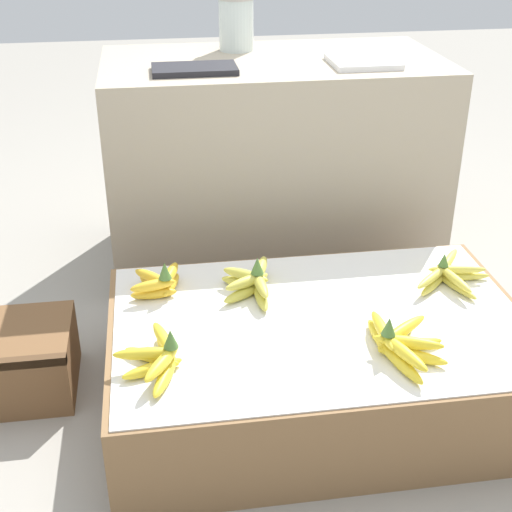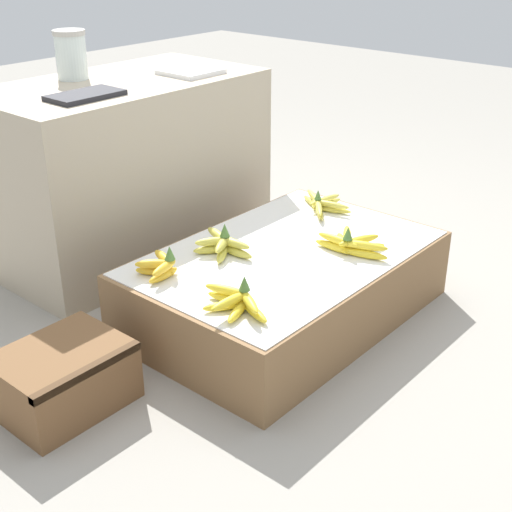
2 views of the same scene
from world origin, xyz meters
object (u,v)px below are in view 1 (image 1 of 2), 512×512
(banana_bunch_middle_midleft, at_px, (253,282))
(glass_jar, at_px, (236,22))
(wooden_crate, at_px, (6,361))
(foam_tray_white, at_px, (363,62))
(banana_bunch_front_midright, at_px, (399,343))
(banana_bunch_middle_left, at_px, (159,282))
(banana_bunch_middle_right, at_px, (448,274))
(banana_bunch_front_left, at_px, (159,357))

(banana_bunch_middle_midleft, bearing_deg, glass_jar, 85.37)
(glass_jar, bearing_deg, wooden_crate, -131.25)
(wooden_crate, bearing_deg, glass_jar, 48.75)
(banana_bunch_middle_midleft, bearing_deg, foam_tray_white, 52.58)
(wooden_crate, height_order, foam_tray_white, foam_tray_white)
(banana_bunch_front_midright, xyz_separation_m, banana_bunch_middle_left, (-0.55, 0.36, 0.00))
(banana_bunch_middle_left, relative_size, banana_bunch_middle_midleft, 0.61)
(banana_bunch_front_midright, bearing_deg, foam_tray_white, 81.11)
(banana_bunch_front_midright, distance_m, glass_jar, 1.31)
(banana_bunch_middle_right, bearing_deg, banana_bunch_middle_midleft, 177.33)
(banana_bunch_front_left, relative_size, banana_bunch_middle_left, 1.75)
(banana_bunch_middle_left, relative_size, foam_tray_white, 0.70)
(banana_bunch_front_left, xyz_separation_m, banana_bunch_middle_midleft, (0.26, 0.30, 0.00))
(banana_bunch_middle_midleft, relative_size, banana_bunch_middle_right, 0.93)
(banana_bunch_middle_right, distance_m, foam_tray_white, 0.76)
(banana_bunch_front_midright, distance_m, banana_bunch_middle_right, 0.39)
(wooden_crate, distance_m, banana_bunch_front_left, 0.54)
(banana_bunch_front_left, distance_m, banana_bunch_middle_right, 0.85)
(banana_bunch_middle_left, bearing_deg, foam_tray_white, 38.13)
(wooden_crate, distance_m, banana_bunch_middle_right, 1.22)
(banana_bunch_front_left, relative_size, foam_tray_white, 1.22)
(banana_bunch_front_left, xyz_separation_m, banana_bunch_middle_right, (0.80, 0.27, -0.00))
(banana_bunch_front_left, height_order, glass_jar, glass_jar)
(banana_bunch_middle_left, xyz_separation_m, foam_tray_white, (0.69, 0.54, 0.44))
(banana_bunch_front_midright, relative_size, banana_bunch_middle_left, 1.86)
(wooden_crate, height_order, banana_bunch_middle_midleft, banana_bunch_middle_midleft)
(banana_bunch_front_left, height_order, banana_bunch_front_midright, banana_bunch_front_left)
(banana_bunch_middle_right, distance_m, glass_jar, 1.13)
(glass_jar, bearing_deg, banana_bunch_middle_midleft, -94.63)
(banana_bunch_middle_right, bearing_deg, foam_tray_white, 99.68)
(banana_bunch_front_midright, bearing_deg, glass_jar, 101.06)
(banana_bunch_front_left, distance_m, banana_bunch_middle_left, 0.33)
(banana_bunch_middle_right, xyz_separation_m, glass_jar, (-0.47, 0.87, 0.53))
(glass_jar, bearing_deg, banana_bunch_middle_left, -111.27)
(banana_bunch_middle_left, distance_m, banana_bunch_middle_right, 0.79)
(banana_bunch_front_left, height_order, foam_tray_white, foam_tray_white)
(foam_tray_white, bearing_deg, banana_bunch_middle_right, -80.32)
(wooden_crate, bearing_deg, foam_tray_white, 27.14)
(wooden_crate, distance_m, banana_bunch_front_midright, 1.04)
(banana_bunch_middle_right, xyz_separation_m, foam_tray_white, (-0.10, 0.60, 0.45))
(banana_bunch_middle_right, bearing_deg, banana_bunch_middle_left, 175.66)
(banana_bunch_middle_midleft, height_order, glass_jar, glass_jar)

